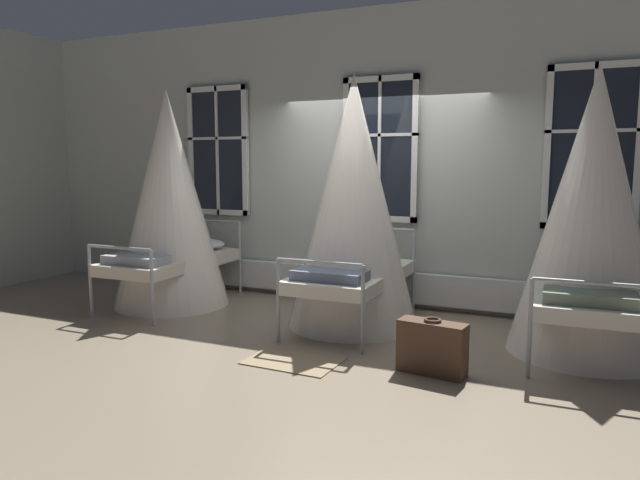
# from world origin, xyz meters

# --- Properties ---
(ground) EXTENTS (19.00, 19.00, 0.00)m
(ground) POSITION_xyz_m (0.00, 0.00, 0.00)
(ground) COLOR gray
(back_wall_with_windows) EXTENTS (10.37, 0.10, 3.56)m
(back_wall_with_windows) POSITION_xyz_m (0.00, 1.25, 1.78)
(back_wall_with_windows) COLOR #B2B7AD
(back_wall_with_windows) RESTS_ON ground
(window_bank) EXTENTS (5.52, 0.10, 2.67)m
(window_bank) POSITION_xyz_m (-0.00, 1.12, 1.01)
(window_bank) COLOR black
(window_bank) RESTS_ON ground
(cot_first) EXTENTS (1.38, 1.82, 2.60)m
(cot_first) POSITION_xyz_m (-2.32, 0.12, 1.26)
(cot_first) COLOR #9EA3A8
(cot_first) RESTS_ON ground
(cot_second) EXTENTS (1.38, 1.81, 2.64)m
(cot_second) POSITION_xyz_m (0.04, 0.16, 1.28)
(cot_second) COLOR #9EA3A8
(cot_second) RESTS_ON ground
(cot_third) EXTENTS (1.38, 1.83, 2.59)m
(cot_third) POSITION_xyz_m (2.32, 0.16, 1.25)
(cot_third) COLOR #9EA3A8
(cot_third) RESTS_ON ground
(rug_second) EXTENTS (0.82, 0.58, 0.01)m
(rug_second) POSITION_xyz_m (0.00, -1.15, 0.01)
(rug_second) COLOR #8E7A5B
(rug_second) RESTS_ON ground
(suitcase_dark) EXTENTS (0.58, 0.28, 0.47)m
(suitcase_dark) POSITION_xyz_m (1.18, -0.96, 0.22)
(suitcase_dark) COLOR #472D1E
(suitcase_dark) RESTS_ON ground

